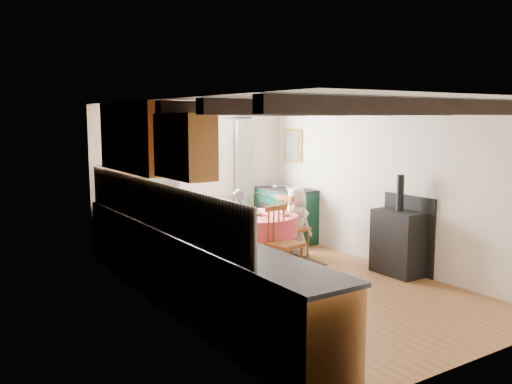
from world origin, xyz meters
TOP-DOWN VIEW (x-y plane):
  - floor at (0.00, 0.00)m, footprint 3.60×5.50m
  - ceiling at (0.00, 0.00)m, footprint 3.60×5.50m
  - wall_back at (0.00, 2.75)m, footprint 3.60×0.00m
  - wall_front at (0.00, -2.75)m, footprint 3.60×0.00m
  - wall_left at (-1.80, 0.00)m, footprint 0.00×5.50m
  - wall_right at (1.80, 0.00)m, footprint 0.00×5.50m
  - beam_a at (0.00, -2.00)m, footprint 3.60×0.16m
  - beam_b at (0.00, -1.00)m, footprint 3.60×0.16m
  - beam_c at (0.00, 0.00)m, footprint 3.60×0.16m
  - beam_d at (0.00, 1.00)m, footprint 3.60×0.16m
  - beam_e at (0.00, 2.00)m, footprint 3.60×0.16m
  - splash_left at (-1.78, 0.30)m, footprint 0.02×4.50m
  - splash_back at (-1.00, 2.73)m, footprint 1.40×0.02m
  - base_cabinet_left at (-1.50, 0.00)m, footprint 0.60×5.30m
  - base_cabinet_back at (-1.05, 2.45)m, footprint 1.30×0.60m
  - worktop_left at (-1.48, 0.00)m, footprint 0.64×5.30m
  - worktop_back at (-1.05, 2.43)m, footprint 1.30×0.64m
  - wall_cabinet_glass at (-1.63, 1.20)m, footprint 0.34×1.80m
  - wall_cabinet_solid at (-1.63, -0.30)m, footprint 0.34×0.90m
  - window_frame at (0.10, 2.73)m, footprint 1.34×0.03m
  - window_pane at (0.10, 2.74)m, footprint 1.20×0.01m
  - curtain_left at (-0.75, 2.65)m, footprint 0.35×0.10m
  - curtain_right at (0.95, 2.65)m, footprint 0.35×0.10m
  - curtain_rod at (0.10, 2.65)m, footprint 2.00×0.03m
  - wall_picture at (1.77, 2.30)m, footprint 0.04×0.50m
  - wall_plate at (1.05, 2.72)m, footprint 0.30×0.02m
  - rug at (0.20, 1.11)m, footprint 1.72×1.34m
  - dining_table at (0.20, 1.11)m, footprint 1.24×1.24m
  - chair_near at (0.17, 0.33)m, footprint 0.50×0.52m
  - chair_left at (-0.63, 1.05)m, footprint 0.51×0.49m
  - chair_right at (0.93, 1.14)m, footprint 0.46×0.44m
  - aga_range at (1.47, 2.07)m, footprint 0.69×1.06m
  - cast_iron_stove at (1.58, -0.45)m, footprint 0.43×0.71m
  - child_far at (0.29, 1.77)m, footprint 0.44×0.34m
  - child_right at (1.00, 1.16)m, footprint 0.43×0.59m
  - bowl_a at (0.21, 1.11)m, footprint 0.32×0.32m
  - bowl_b at (0.52, 0.82)m, footprint 0.23×0.23m
  - cup at (-0.06, 1.32)m, footprint 0.14×0.14m
  - canister_tall at (-1.28, 2.47)m, footprint 0.13×0.13m
  - canister_wide at (-1.07, 2.50)m, footprint 0.16×0.16m

SIDE VIEW (x-z plane):
  - floor at x=0.00m, z-range 0.00..0.00m
  - rug at x=0.20m, z-range 0.00..0.01m
  - dining_table at x=0.20m, z-range 0.00..0.75m
  - base_cabinet_left at x=-1.50m, z-range 0.00..0.88m
  - base_cabinet_back at x=-1.05m, z-range 0.00..0.88m
  - aga_range at x=1.47m, z-range 0.00..0.98m
  - chair_near at x=0.17m, z-range 0.00..0.99m
  - chair_right at x=0.93m, z-range 0.00..1.00m
  - chair_left at x=-0.63m, z-range 0.00..1.04m
  - child_far at x=0.29m, z-range 0.00..1.07m
  - child_right at x=1.00m, z-range 0.00..1.11m
  - cast_iron_stove at x=1.58m, z-range 0.00..1.42m
  - bowl_b at x=0.52m, z-range 0.75..0.80m
  - bowl_a at x=0.21m, z-range 0.75..0.81m
  - cup at x=-0.06m, z-range 0.75..0.84m
  - worktop_left at x=-1.48m, z-range 0.88..0.92m
  - worktop_back at x=-1.05m, z-range 0.88..0.92m
  - canister_wide at x=-1.07m, z-range 0.92..1.10m
  - canister_tall at x=-1.28m, z-range 0.92..1.14m
  - curtain_left at x=-0.75m, z-range 0.05..2.15m
  - curtain_right at x=0.95m, z-range 0.05..2.15m
  - wall_back at x=0.00m, z-range 0.00..2.40m
  - wall_front at x=0.00m, z-range 0.00..2.40m
  - wall_left at x=-1.80m, z-range 0.00..2.40m
  - wall_right at x=1.80m, z-range 0.00..2.40m
  - splash_left at x=-1.78m, z-range 0.92..1.48m
  - splash_back at x=-1.00m, z-range 0.92..1.48m
  - window_frame at x=0.10m, z-range 0.83..2.37m
  - window_pane at x=0.10m, z-range 0.90..2.30m
  - wall_picture at x=1.77m, z-range 1.40..2.00m
  - wall_plate at x=1.05m, z-range 1.55..1.85m
  - wall_cabinet_solid at x=-1.63m, z-range 1.55..2.25m
  - wall_cabinet_glass at x=-1.63m, z-range 1.50..2.40m
  - curtain_rod at x=0.10m, z-range 2.19..2.22m
  - beam_a at x=0.00m, z-range 2.23..2.39m
  - beam_b at x=0.00m, z-range 2.23..2.39m
  - beam_c at x=0.00m, z-range 2.23..2.39m
  - beam_d at x=0.00m, z-range 2.23..2.39m
  - beam_e at x=0.00m, z-range 2.23..2.39m
  - ceiling at x=0.00m, z-range 2.40..2.40m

